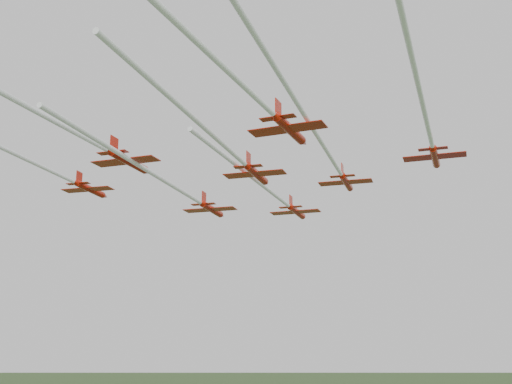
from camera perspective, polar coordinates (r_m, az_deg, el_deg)
The scene contains 8 objects.
jet_lead at distance 108.17m, azimuth 1.91°, elevation -0.43°, with size 12.99×53.69×2.77m.
jet_row2_left at distance 97.32m, azimuth -6.61°, elevation 0.07°, with size 14.91×54.18×2.69m.
jet_row2_right at distance 81.95m, azimuth 5.92°, elevation 4.28°, with size 17.31×67.77×2.47m.
jet_row3_left at distance 95.80m, azimuth -18.39°, elevation 2.10°, with size 15.03×52.50×2.49m.
jet_row3_mid at distance 82.55m, azimuth -2.24°, elevation 3.63°, with size 13.48×49.67×2.69m.
jet_row3_right at distance 76.65m, azimuth 15.10°, elevation 5.33°, with size 11.23×46.74×2.39m.
jet_row4_left at distance 77.46m, azimuth -14.61°, elevation 4.50°, with size 10.94×44.21×2.66m.
jet_row4_right at distance 66.20m, azimuth 0.13°, elevation 8.28°, with size 9.20×47.05×2.70m.
Camera 1 is at (48.40, -85.74, 27.27)m, focal length 45.00 mm.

